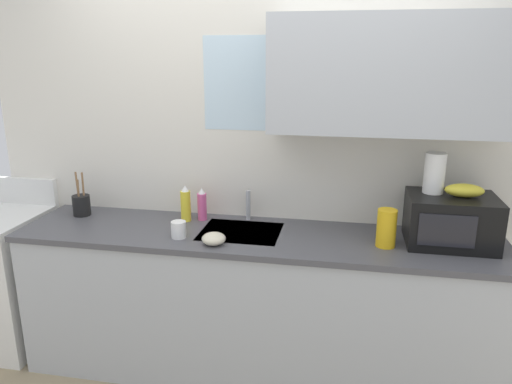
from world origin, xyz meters
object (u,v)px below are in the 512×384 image
Objects in this scene: microwave at (451,220)px; utensil_crock at (81,205)px; paper_towel_roll at (434,173)px; dish_soap_bottle_yellow at (186,204)px; stove_range at (0,278)px; banana_bunch at (464,190)px; dish_soap_bottle_pink at (202,205)px; small_bowl at (214,239)px; cereal_canister at (386,228)px; mug_white at (179,230)px.

utensil_crock is (-2.22, 0.07, -0.06)m from microwave.
paper_towel_roll reaches higher than microwave.
utensil_crock is at bearing -178.20° from dish_soap_bottle_yellow.
utensil_crock is at bearing 11.34° from stove_range.
banana_bunch is 2.28m from utensil_crock.
stove_range is 5.40× the size of banana_bunch.
dish_soap_bottle_pink is at bearing 174.95° from banana_bunch.
utensil_crock reaches higher than small_bowl.
utensil_crock reaches higher than microwave.
microwave is 0.27m from paper_towel_roll.
small_bowl is (0.18, -0.38, -0.06)m from dish_soap_bottle_pink.
small_bowl is at bearing -64.72° from dish_soap_bottle_pink.
cereal_canister is at bearing -165.62° from banana_bunch.
utensil_crock is (-1.88, 0.17, -0.03)m from cereal_canister.
paper_towel_roll is 0.98× the size of dish_soap_bottle_yellow.
banana_bunch is at bearing -3.33° from dish_soap_bottle_yellow.
dish_soap_bottle_yellow is (-1.43, 0.04, -0.27)m from paper_towel_roll.
banana_bunch is at bearing 1.77° from microwave.
dish_soap_bottle_pink is at bearing 174.71° from microwave.
paper_towel_roll is at bearing 2.05° from stove_range.
dish_soap_bottle_yellow is (1.27, 0.14, 0.55)m from stove_range.
banana_bunch is 0.97× the size of cereal_canister.
dish_soap_bottle_pink is at bearing 115.28° from small_bowl.
utensil_crock is (-2.12, 0.02, -0.31)m from paper_towel_roll.
microwave is 2.09× the size of paper_towel_roll.
utensil_crock is at bearing 174.83° from cereal_canister.
mug_white is at bearing -79.48° from dish_soap_bottle_yellow.
dish_soap_bottle_yellow is (-1.53, 0.09, -0.03)m from microwave.
dish_soap_bottle_pink reaches higher than small_bowl.
paper_towel_roll reaches higher than small_bowl.
small_bowl is at bearing -169.14° from banana_bunch.
dish_soap_bottle_yellow is 1.10× the size of cereal_canister.
dish_soap_bottle_yellow is (-0.09, -0.04, 0.01)m from dish_soap_bottle_pink.
stove_range is 8.31× the size of small_bowl.
cereal_canister is 1.14m from mug_white.
dish_soap_bottle_yellow reaches higher than mug_white.
dish_soap_bottle_yellow is 1.73× the size of small_bowl.
cereal_canister is at bearing -9.18° from dish_soap_bottle_yellow.
banana_bunch is at bearing -18.43° from paper_towel_roll.
mug_white is at bearing -172.89° from banana_bunch.
stove_range is 5.26× the size of cereal_canister.
cereal_canister is (-0.34, -0.10, -0.03)m from microwave.
microwave is at bearing 16.17° from cereal_canister.
cereal_canister reaches higher than mug_white.
stove_range is at bearing 178.75° from cereal_canister.
paper_towel_roll reaches higher than utensil_crock.
mug_white is (-1.47, -0.19, -0.09)m from microwave.
stove_range is 2.35× the size of microwave.
stove_range is 3.83× the size of utensil_crock.
microwave is 2.26× the size of dish_soap_bottle_pink.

